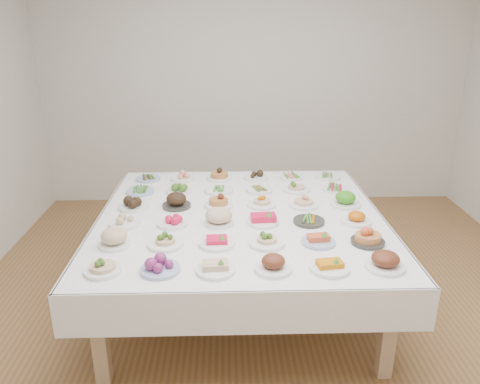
{
  "coord_description": "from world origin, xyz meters",
  "views": [
    {
      "loc": [
        -0.33,
        -3.06,
        2.16
      ],
      "look_at": [
        -0.23,
        0.38,
        0.88
      ],
      "focal_mm": 35.0,
      "sensor_mm": 36.0,
      "label": 1
    }
  ],
  "objects_px": {
    "dish_0": "(103,264)",
    "dish_18": "(134,202)",
    "display_table": "(241,223)",
    "dish_35": "(327,176)"
  },
  "relations": [
    {
      "from": "dish_0",
      "to": "dish_18",
      "type": "distance_m",
      "value": 0.99
    },
    {
      "from": "display_table",
      "to": "dish_35",
      "type": "height_order",
      "value": "dish_35"
    },
    {
      "from": "display_table",
      "to": "dish_35",
      "type": "distance_m",
      "value": 1.19
    },
    {
      "from": "dish_18",
      "to": "dish_35",
      "type": "relative_size",
      "value": 1.0
    },
    {
      "from": "dish_0",
      "to": "dish_18",
      "type": "relative_size",
      "value": 0.92
    },
    {
      "from": "dish_35",
      "to": "dish_0",
      "type": "bearing_deg",
      "value": -135.04
    },
    {
      "from": "dish_35",
      "to": "dish_18",
      "type": "bearing_deg",
      "value": -157.89
    },
    {
      "from": "dish_18",
      "to": "dish_35",
      "type": "height_order",
      "value": "dish_18"
    },
    {
      "from": "dish_0",
      "to": "dish_18",
      "type": "height_order",
      "value": "same"
    },
    {
      "from": "display_table",
      "to": "dish_18",
      "type": "relative_size",
      "value": 9.18
    }
  ]
}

